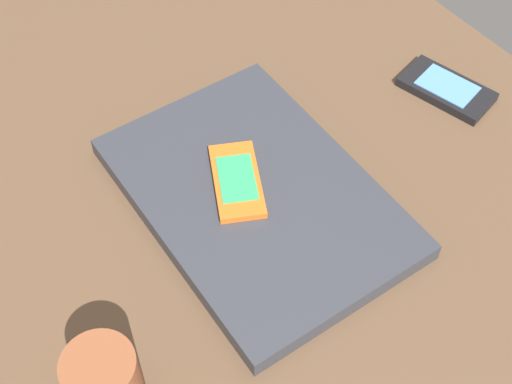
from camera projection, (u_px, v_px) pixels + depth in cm
name	position (u px, v px, depth cm)	size (l,w,h in cm)	color
desk_surface	(239.00, 168.00, 85.64)	(120.00, 80.00, 3.00)	brown
laptop_closed	(256.00, 197.00, 79.62)	(33.88, 23.47, 2.28)	#33353D
cell_phone_on_laptop	(237.00, 181.00, 78.99)	(11.68, 9.18, 0.97)	orange
cell_phone_on_desk	(447.00, 89.00, 90.86)	(12.57, 8.70, 1.30)	black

